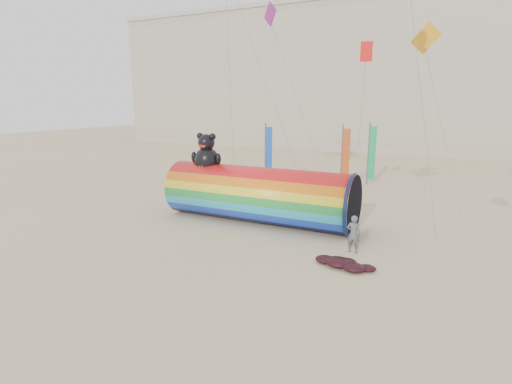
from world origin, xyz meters
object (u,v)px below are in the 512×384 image
at_px(hotel_building, 311,79).
at_px(windsock_assembly, 258,193).
at_px(kite_handler, 354,234).
at_px(fabric_bundle, 343,263).

distance_m(hotel_building, windsock_assembly, 44.29).
bearing_deg(hotel_building, windsock_assembly, -74.79).
distance_m(kite_handler, fabric_bundle, 2.03).
bearing_deg(fabric_bundle, kite_handler, 91.11).
xyz_separation_m(hotel_building, fabric_bundle, (17.54, -46.28, -10.14)).
xyz_separation_m(hotel_building, windsock_assembly, (11.40, -41.93, -8.61)).
xyz_separation_m(windsock_assembly, fabric_bundle, (6.14, -4.35, -1.53)).
bearing_deg(windsock_assembly, kite_handler, -21.90).
height_order(windsock_assembly, fabric_bundle, windsock_assembly).
distance_m(hotel_building, kite_handler, 48.63).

